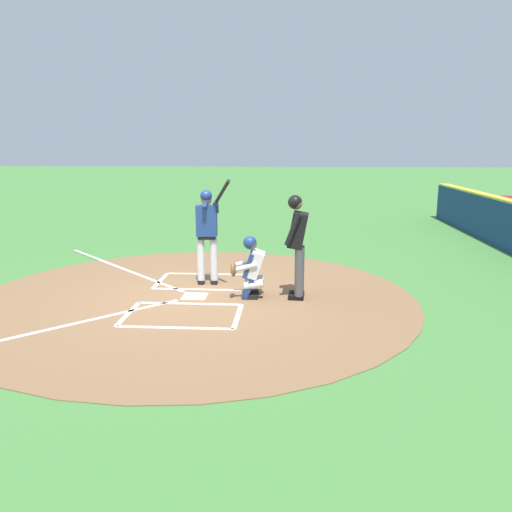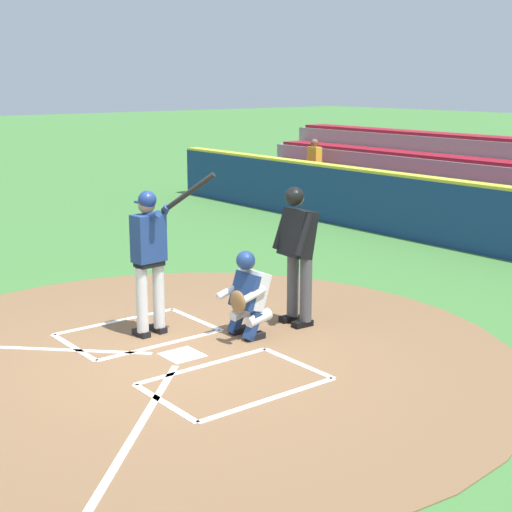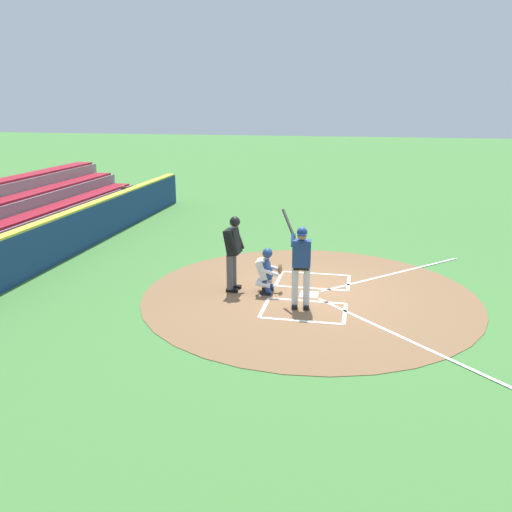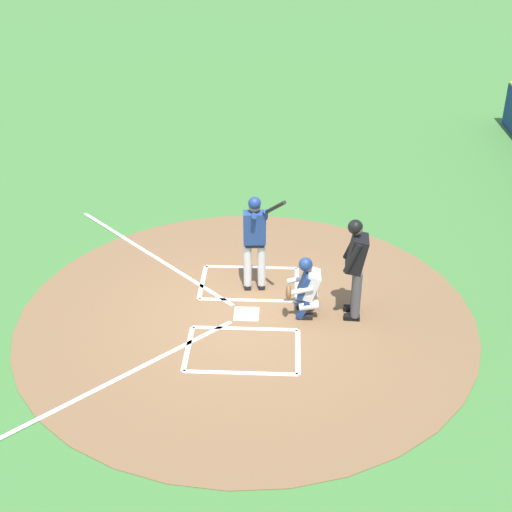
{
  "view_description": "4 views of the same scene",
  "coord_description": "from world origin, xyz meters",
  "px_view_note": "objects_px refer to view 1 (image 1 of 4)",
  "views": [
    {
      "loc": [
        -8.8,
        -1.72,
        2.69
      ],
      "look_at": [
        -0.37,
        -1.15,
        0.86
      ],
      "focal_mm": 35.63,
      "sensor_mm": 36.0,
      "label": 1
    },
    {
      "loc": [
        -7.34,
        4.68,
        3.23
      ],
      "look_at": [
        -0.07,
        -1.06,
        1.08
      ],
      "focal_mm": 54.12,
      "sensor_mm": 36.0,
      "label": 2
    },
    {
      "loc": [
        12.13,
        1.19,
        4.5
      ],
      "look_at": [
        0.03,
        -1.3,
        0.91
      ],
      "focal_mm": 37.59,
      "sensor_mm": 36.0,
      "label": 3
    },
    {
      "loc": [
        -10.17,
        -0.64,
        6.85
      ],
      "look_at": [
        0.42,
        -0.15,
        0.95
      ],
      "focal_mm": 48.6,
      "sensor_mm": 36.0,
      "label": 4
    }
  ],
  "objects_px": {
    "batter": "(207,230)",
    "baseball": "(258,290)",
    "catcher": "(251,266)",
    "plate_umpire": "(298,240)"
  },
  "relations": [
    {
      "from": "plate_umpire",
      "to": "baseball",
      "type": "distance_m",
      "value": 1.32
    },
    {
      "from": "baseball",
      "to": "catcher",
      "type": "bearing_deg",
      "value": 163.59
    },
    {
      "from": "batter",
      "to": "catcher",
      "type": "distance_m",
      "value": 1.32
    },
    {
      "from": "catcher",
      "to": "baseball",
      "type": "relative_size",
      "value": 15.27
    },
    {
      "from": "batter",
      "to": "baseball",
      "type": "relative_size",
      "value": 28.76
    },
    {
      "from": "baseball",
      "to": "batter",
      "type": "bearing_deg",
      "value": 65.32
    },
    {
      "from": "batter",
      "to": "catcher",
      "type": "xyz_separation_m",
      "value": [
        -0.81,
        -0.91,
        -0.51
      ]
    },
    {
      "from": "batter",
      "to": "catcher",
      "type": "height_order",
      "value": "batter"
    },
    {
      "from": "plate_umpire",
      "to": "baseball",
      "type": "bearing_deg",
      "value": 64.91
    },
    {
      "from": "catcher",
      "to": "plate_umpire",
      "type": "bearing_deg",
      "value": -89.66
    }
  ]
}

